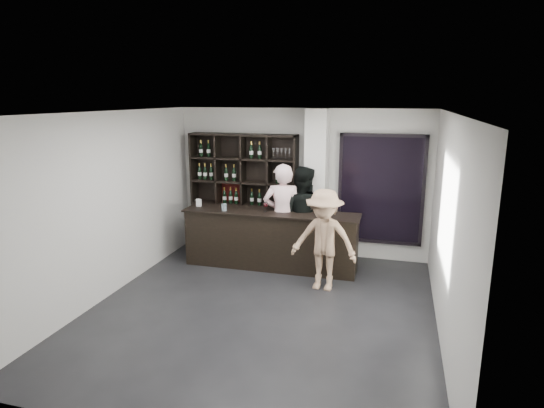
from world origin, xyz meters
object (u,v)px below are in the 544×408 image
(wine_shelf, at_px, (244,193))
(taster_black, at_px, (302,216))
(taster_pink, at_px, (283,216))
(tasting_counter, at_px, (271,240))
(customer, at_px, (324,240))

(wine_shelf, xyz_separation_m, taster_black, (1.31, -0.48, -0.26))
(taster_pink, xyz_separation_m, taster_black, (0.31, 0.23, -0.03))
(tasting_counter, height_order, customer, customer)
(wine_shelf, height_order, customer, wine_shelf)
(tasting_counter, height_order, taster_black, taster_black)
(tasting_counter, distance_m, taster_pink, 0.49)
(customer, bearing_deg, taster_black, 125.92)
(customer, bearing_deg, taster_pink, 144.50)
(tasting_counter, distance_m, customer, 1.34)
(wine_shelf, xyz_separation_m, customer, (1.90, -1.52, -0.36))
(wine_shelf, height_order, tasting_counter, wine_shelf)
(taster_pink, distance_m, customer, 1.21)
(taster_black, bearing_deg, wine_shelf, -12.86)
(tasting_counter, bearing_deg, customer, -32.87)
(customer, bearing_deg, wine_shelf, 147.56)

